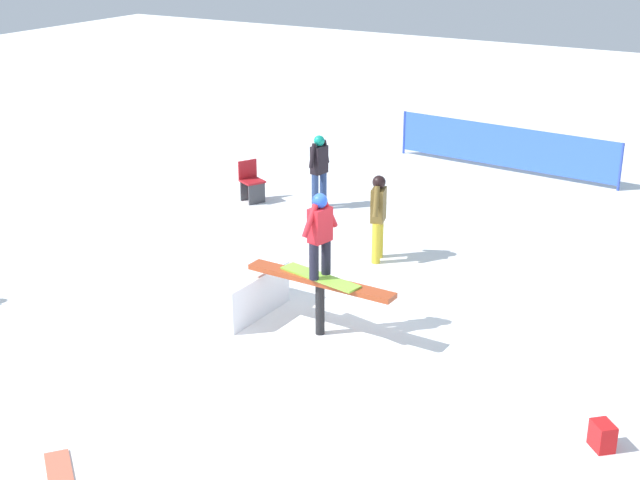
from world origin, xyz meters
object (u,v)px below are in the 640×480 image
Objects in this scene: main_rider_on_rail at (320,237)px; backpack_on_snow at (602,436)px; folding_chair at (251,183)px; bystander_brown at (378,213)px; bystander_black at (319,167)px; rail_feature at (320,287)px.

main_rider_on_rail is 4.07× the size of backpack_on_snow.
folding_chair reaches higher than backpack_on_snow.
bystander_brown is 4.68× the size of backpack_on_snow.
backpack_on_snow is at bearing 59.31° from bystander_black.
bystander_brown is (-0.61, 3.07, -0.66)m from main_rider_on_rail.
rail_feature is at bearing 0.00° from main_rider_on_rail.
rail_feature is at bearing -110.62° from folding_chair.
rail_feature is 1.52× the size of bystander_brown.
folding_chair is (-4.51, 4.73, -1.14)m from main_rider_on_rail.
backpack_on_snow is (4.40, -0.89, -1.38)m from main_rider_on_rail.
rail_feature is 7.13× the size of backpack_on_snow.
bystander_brown is 4.27m from folding_chair.
main_rider_on_rail is 0.87× the size of bystander_brown.
main_rider_on_rail is 3.20m from bystander_brown.
bystander_black is 1.78× the size of folding_chair.
main_rider_on_rail reaches higher than backpack_on_snow.
bystander_brown is 6.43m from backpack_on_snow.
bystander_black is (-3.03, 5.10, -0.67)m from main_rider_on_rail.
bystander_black is 4.61× the size of backpack_on_snow.
bystander_brown is at bearing 112.53° from main_rider_on_rail.
bystander_brown is (2.42, -2.03, 0.01)m from bystander_black.
bystander_black is 0.98× the size of bystander_brown.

